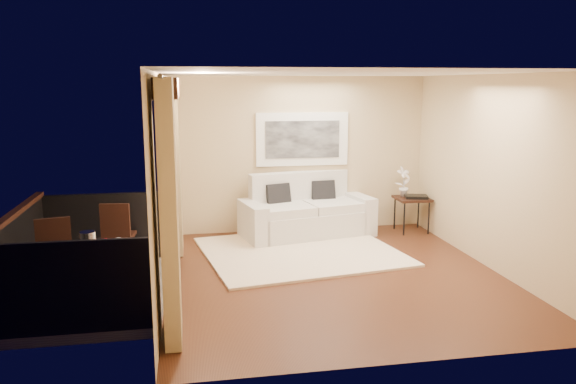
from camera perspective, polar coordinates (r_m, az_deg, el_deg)
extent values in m
plane|color=#502917|center=(7.76, 4.70, -8.42)|extent=(5.00, 5.00, 0.00)
plane|color=white|center=(7.32, 5.04, 11.94)|extent=(5.00, 5.00, 0.00)
plane|color=tan|center=(9.83, 1.08, 3.83)|extent=(4.50, 0.00, 4.50)
plane|color=tan|center=(5.10, 12.16, -3.13)|extent=(4.50, 0.00, 4.50)
plane|color=tan|center=(8.29, 20.06, 1.83)|extent=(0.00, 5.00, 5.00)
plane|color=tan|center=(9.01, -12.28, 2.92)|extent=(0.00, 2.70, 2.70)
plane|color=tan|center=(5.37, -13.55, -2.48)|extent=(0.00, 2.70, 2.70)
plane|color=tan|center=(7.08, -13.17, 10.52)|extent=(0.00, 2.40, 2.40)
cube|color=black|center=(7.07, -12.17, 10.31)|extent=(0.28, 2.40, 0.22)
cube|color=#605B56|center=(7.64, -19.16, -9.80)|extent=(1.80, 2.60, 0.12)
cube|color=black|center=(7.66, -25.82, -5.85)|extent=(0.06, 2.60, 1.00)
cube|color=black|center=(8.68, -18.13, -3.39)|extent=(1.80, 0.06, 1.00)
cube|color=black|center=(6.28, -21.23, -9.06)|extent=(1.80, 0.06, 1.00)
cube|color=black|center=(7.53, -26.14, -2.05)|extent=(0.10, 2.60, 0.06)
cube|color=tan|center=(8.71, -11.42, 2.49)|extent=(0.16, 0.75, 2.62)
cube|color=tan|center=(5.66, -11.96, -2.04)|extent=(0.16, 0.75, 2.62)
cylinder|color=#4C473F|center=(7.07, -12.05, 11.21)|extent=(0.04, 4.80, 0.04)
cube|color=white|center=(9.79, 1.46, 5.38)|extent=(1.62, 0.05, 0.92)
cube|color=black|center=(9.75, 1.51, 5.36)|extent=(1.30, 0.02, 0.64)
cube|color=#FFEBCD|center=(8.72, 1.25, -6.06)|extent=(3.22, 2.92, 0.04)
cube|color=silver|center=(9.59, 1.97, -3.23)|extent=(1.94, 1.30, 0.44)
cube|color=silver|center=(9.83, 1.11, -0.42)|extent=(1.80, 0.60, 0.86)
cube|color=silver|center=(9.22, -3.59, -3.15)|extent=(0.44, 0.98, 0.65)
cube|color=silver|center=(10.00, 7.09, -2.10)|extent=(0.44, 0.98, 0.65)
cube|color=silver|center=(9.33, -0.36, -1.76)|extent=(1.00, 1.00, 0.15)
cube|color=silver|center=(9.68, 4.39, -1.33)|extent=(1.00, 1.00, 0.15)
cube|color=black|center=(9.51, -0.96, -0.42)|extent=(0.46, 0.31, 0.43)
cube|color=black|center=(9.84, 3.61, -0.06)|extent=(0.44, 0.23, 0.43)
cube|color=black|center=(10.05, 12.50, -0.66)|extent=(0.57, 0.57, 0.04)
cylinder|color=black|center=(9.82, 11.72, -2.72)|extent=(0.03, 0.03, 0.57)
cylinder|color=black|center=(10.00, 14.11, -2.58)|extent=(0.03, 0.03, 0.57)
cylinder|color=black|center=(10.23, 10.78, -2.14)|extent=(0.03, 0.03, 0.57)
cylinder|color=black|center=(10.40, 13.10, -2.02)|extent=(0.03, 0.03, 0.57)
cube|color=black|center=(10.00, 12.89, -0.46)|extent=(0.44, 0.37, 0.05)
imported|color=white|center=(10.07, 11.66, 1.04)|extent=(0.33, 0.28, 0.53)
cube|color=black|center=(6.88, -18.44, -5.70)|extent=(0.69, 0.69, 0.05)
cylinder|color=black|center=(6.80, -20.54, -9.10)|extent=(0.04, 0.04, 0.64)
cylinder|color=black|center=(6.73, -16.52, -9.06)|extent=(0.04, 0.04, 0.64)
cylinder|color=black|center=(7.24, -19.88, -7.83)|extent=(0.04, 0.04, 0.64)
cylinder|color=black|center=(7.17, -16.12, -7.78)|extent=(0.04, 0.04, 0.64)
cube|color=black|center=(8.39, -16.75, -4.26)|extent=(0.46, 0.46, 0.05)
cube|color=black|center=(8.16, -17.15, -2.96)|extent=(0.41, 0.10, 0.53)
cylinder|color=black|center=(8.57, -15.33, -5.45)|extent=(0.03, 0.03, 0.41)
cylinder|color=black|center=(8.65, -17.46, -5.42)|extent=(0.03, 0.03, 0.41)
cylinder|color=black|center=(8.26, -15.83, -6.09)|extent=(0.03, 0.03, 0.41)
cylinder|color=black|center=(8.34, -18.03, -6.05)|extent=(0.03, 0.03, 0.41)
cube|color=black|center=(7.38, -22.54, -6.67)|extent=(0.50, 0.50, 0.05)
cube|color=black|center=(7.49, -22.71, -4.47)|extent=(0.41, 0.14, 0.54)
cylinder|color=black|center=(7.29, -23.69, -8.88)|extent=(0.03, 0.03, 0.42)
cylinder|color=black|center=(7.29, -21.04, -8.68)|extent=(0.03, 0.03, 0.42)
cylinder|color=black|center=(7.61, -23.71, -8.07)|extent=(0.03, 0.03, 0.42)
cylinder|color=black|center=(7.61, -21.18, -7.87)|extent=(0.03, 0.03, 0.42)
cylinder|color=silver|center=(6.92, -19.65, -4.62)|extent=(0.18, 0.18, 0.20)
cylinder|color=red|center=(7.03, -18.04, -4.83)|extent=(0.06, 0.06, 0.07)
cylinder|color=white|center=(6.63, -18.60, -5.31)|extent=(0.04, 0.04, 0.18)
cylinder|color=silver|center=(6.80, -17.73, -5.12)|extent=(0.06, 0.06, 0.12)
cylinder|color=silver|center=(6.84, -16.81, -4.97)|extent=(0.06, 0.06, 0.12)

